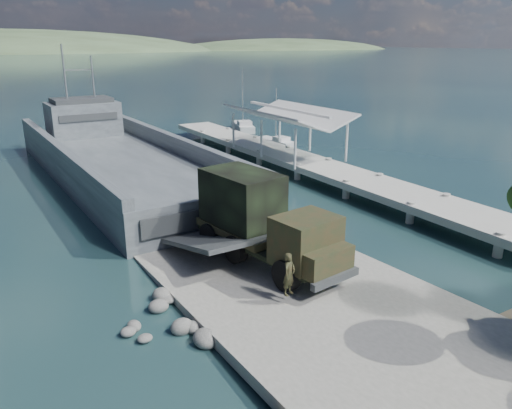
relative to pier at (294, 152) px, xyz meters
The scene contains 10 objects.
ground 22.89m from the pier, 124.71° to the right, with size 1400.00×1400.00×0.00m, color #19343C.
boat_ramp 23.70m from the pier, 123.33° to the right, with size 10.00×18.00×0.50m, color gray.
shoreline_rocks 26.55m from the pier, 136.42° to the right, with size 3.20×5.60×0.90m, color #51514F, non-canonical shape.
distant_headlands 542.50m from the pier, 86.09° to the left, with size 1000.00×240.00×48.00m, color #394C2F, non-canonical shape.
pier is the anchor object (origin of this frame).
landing_craft 14.70m from the pier, 159.75° to the left, with size 10.40×38.51×11.38m.
military_truck 20.22m from the pier, 129.68° to the right, with size 3.92×9.18×4.12m.
soldier 24.40m from the pier, 125.67° to the right, with size 0.66×0.44×1.81m, color #212F1A.
sailboat_near 10.85m from the pier, 64.85° to the left, with size 2.02×5.25×6.24m.
sailboat_far 21.21m from the pier, 72.53° to the left, with size 3.70×6.53×7.65m.
Camera 1 is at (-11.79, -16.02, 10.76)m, focal length 35.00 mm.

